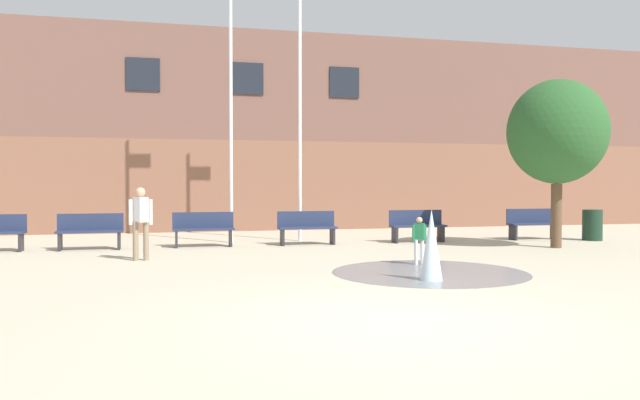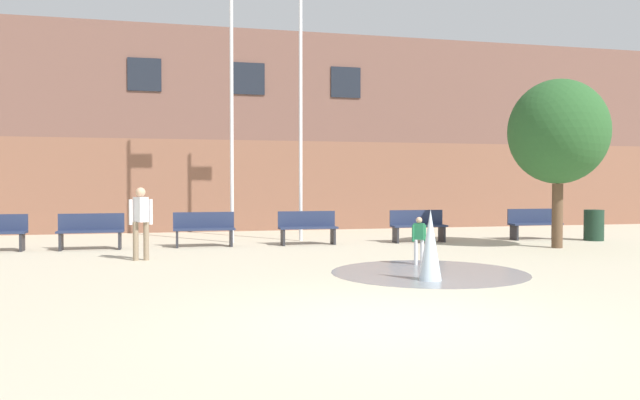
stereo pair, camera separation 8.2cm
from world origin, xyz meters
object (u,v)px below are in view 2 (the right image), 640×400
at_px(adult_near_bench, 141,218).
at_px(flagpole_left, 233,85).
at_px(park_bench_near_trashcan, 534,223).
at_px(flagpole_right, 302,95).
at_px(park_bench_center, 308,227).
at_px(child_in_fountain, 419,237).
at_px(park_bench_under_right_flagpole, 418,225).
at_px(park_bench_left_of_flagpoles, 91,231).
at_px(park_bench_under_left_flagpole, 204,229).
at_px(street_tree_near_building, 558,132).
at_px(trash_can, 594,225).

distance_m(adult_near_bench, flagpole_left, 5.59).
xyz_separation_m(park_bench_near_trashcan, flagpole_right, (-6.83, 1.19, 3.76)).
height_order(park_bench_center, child_in_fountain, child_in_fountain).
distance_m(park_bench_near_trashcan, child_in_fountain, 7.20).
xyz_separation_m(park_bench_under_right_flagpole, flagpole_right, (-3.13, 1.18, 3.76)).
relative_size(park_bench_left_of_flagpoles, adult_near_bench, 1.01).
distance_m(park_bench_under_left_flagpole, child_in_fountain, 6.27).
bearing_deg(adult_near_bench, street_tree_near_building, -117.55).
bearing_deg(park_bench_left_of_flagpoles, park_bench_center, -0.28).
bearing_deg(street_tree_near_building, flagpole_right, 150.16).
relative_size(park_bench_left_of_flagpoles, street_tree_near_building, 0.37).
xyz_separation_m(park_bench_under_right_flagpole, flagpole_left, (-5.12, 1.18, 3.97)).
distance_m(park_bench_left_of_flagpoles, park_bench_near_trashcan, 12.50).
bearing_deg(child_in_fountain, park_bench_under_right_flagpole, -77.74).
distance_m(child_in_fountain, street_tree_near_building, 5.83).
relative_size(flagpole_right, trash_can, 8.87).
height_order(park_bench_under_right_flagpole, street_tree_near_building, street_tree_near_building).
bearing_deg(park_bench_under_right_flagpole, park_bench_left_of_flagpoles, 179.47).
distance_m(adult_near_bench, flagpole_right, 6.57).
xyz_separation_m(park_bench_under_right_flagpole, child_in_fountain, (-1.87, -4.57, 0.10)).
height_order(park_bench_under_left_flagpole, adult_near_bench, adult_near_bench).
xyz_separation_m(park_bench_near_trashcan, street_tree_near_building, (-0.78, -2.28, 2.52)).
height_order(park_bench_near_trashcan, adult_near_bench, adult_near_bench).
bearing_deg(park_bench_near_trashcan, flagpole_left, 172.32).
bearing_deg(adult_near_bench, park_bench_left_of_flagpoles, -1.14).
relative_size(park_bench_left_of_flagpoles, trash_can, 1.78).
height_order(park_bench_left_of_flagpoles, park_bench_center, same).
distance_m(park_bench_under_right_flagpole, flagpole_left, 6.59).
bearing_deg(child_in_fountain, flagpole_left, -25.98).
bearing_deg(park_bench_near_trashcan, park_bench_under_left_flagpole, 179.03).
height_order(trash_can, street_tree_near_building, street_tree_near_building).
bearing_deg(child_in_fountain, flagpole_right, -43.08).
relative_size(park_bench_under_right_flagpole, child_in_fountain, 1.62).
bearing_deg(flagpole_left, park_bench_under_left_flagpole, -130.07).
distance_m(park_bench_center, park_bench_near_trashcan, 6.90).
xyz_separation_m(park_bench_under_left_flagpole, park_bench_under_right_flagpole, (5.98, -0.16, 0.00)).
relative_size(park_bench_left_of_flagpoles, flagpole_left, 0.19).
xyz_separation_m(adult_near_bench, flagpole_right, (4.34, 3.66, 3.30)).
height_order(park_bench_center, street_tree_near_building, street_tree_near_building).
bearing_deg(street_tree_near_building, child_in_fountain, -154.51).
height_order(park_bench_under_right_flagpole, flagpole_right, flagpole_right).
bearing_deg(child_in_fountain, park_bench_center, -39.36).
bearing_deg(park_bench_left_of_flagpoles, adult_near_bench, -62.55).
relative_size(park_bench_under_left_flagpole, flagpole_left, 0.19).
xyz_separation_m(park_bench_near_trashcan, flagpole_left, (-8.82, 1.19, 3.97)).
bearing_deg(adult_near_bench, trash_can, -110.71).
height_order(park_bench_under_left_flagpole, flagpole_right, flagpole_right).
xyz_separation_m(park_bench_under_left_flagpole, flagpole_right, (2.85, 1.02, 3.76)).
height_order(child_in_fountain, flagpole_right, flagpole_right).
bearing_deg(flagpole_right, park_bench_near_trashcan, -9.87).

